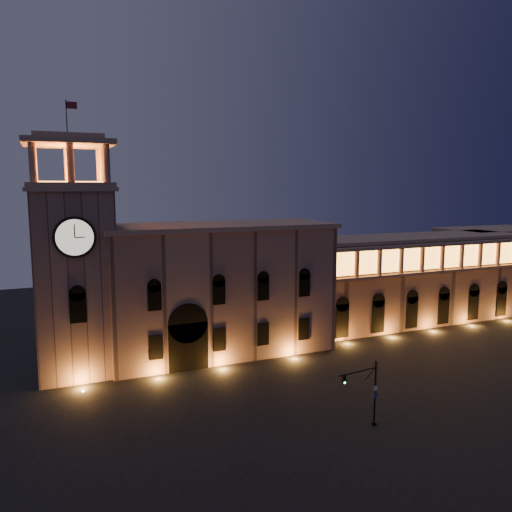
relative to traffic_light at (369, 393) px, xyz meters
name	(u,v)px	position (x,y,z in m)	size (l,w,h in m)	color
ground	(309,412)	(-3.72, 4.79, -3.32)	(160.00, 160.00, 0.00)	black
government_building	(218,288)	(-5.79, 26.72, 5.45)	(30.80, 12.80, 17.60)	#8B655B
clock_tower	(74,271)	(-24.22, 25.76, 9.18)	(9.80, 9.80, 32.40)	#8B655B
colonnade_wing	(408,279)	(28.28, 28.71, 4.01)	(40.60, 11.50, 14.50)	#866056
secondary_building	(493,266)	(54.28, 34.79, 3.68)	(20.00, 12.00, 14.00)	#866056
traffic_light	(369,393)	(0.00, 0.00, 0.00)	(4.59, 0.90, 6.33)	black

